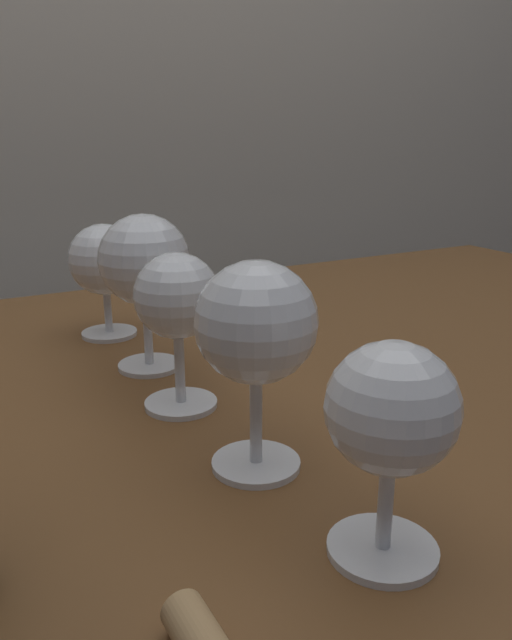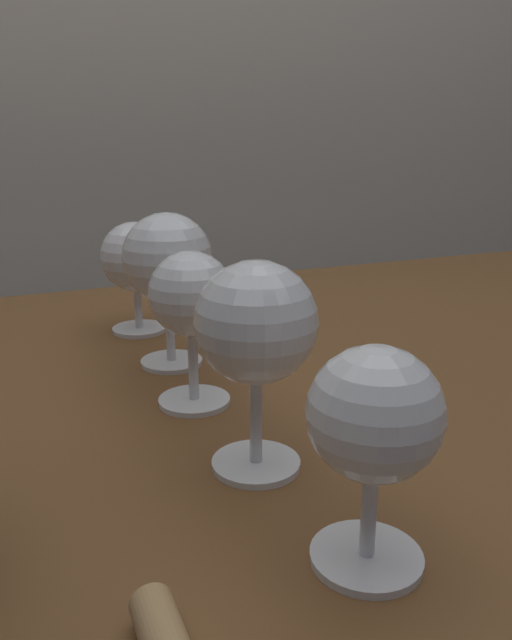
{
  "view_description": "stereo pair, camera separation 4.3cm",
  "coord_description": "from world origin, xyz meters",
  "px_view_note": "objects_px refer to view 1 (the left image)",
  "views": [
    {
      "loc": [
        -0.3,
        -0.54,
        0.95
      ],
      "look_at": [
        -0.1,
        -0.18,
        0.83
      ],
      "focal_mm": 35.33,
      "sensor_mm": 36.0,
      "label": 1
    },
    {
      "loc": [
        -0.26,
        -0.56,
        0.95
      ],
      "look_at": [
        -0.1,
        -0.18,
        0.83
      ],
      "focal_mm": 35.33,
      "sensor_mm": 36.0,
      "label": 2
    }
  ],
  "objects_px": {
    "wine_glass_empty": "(391,416)",
    "cork": "(198,637)",
    "wine_glass_port": "(144,263)",
    "wine_glass_pinot": "(177,302)",
    "wine_glass_merlot": "(105,263)",
    "wine_glass_chardonnay": "(256,328)"
  },
  "relations": [
    {
      "from": "wine_glass_chardonnay",
      "to": "wine_glass_merlot",
      "type": "relative_size",
      "value": 1.15
    },
    {
      "from": "wine_glass_chardonnay",
      "to": "wine_glass_pinot",
      "type": "bearing_deg",
      "value": 94.03
    },
    {
      "from": "wine_glass_chardonnay",
      "to": "wine_glass_port",
      "type": "xyz_separation_m",
      "value": [
        -0.0,
        0.23,
        0.0
      ]
    },
    {
      "from": "wine_glass_merlot",
      "to": "cork",
      "type": "bearing_deg",
      "value": -101.25
    },
    {
      "from": "wine_glass_merlot",
      "to": "cork",
      "type": "relative_size",
      "value": 3.19
    },
    {
      "from": "wine_glass_chardonnay",
      "to": "wine_glass_port",
      "type": "relative_size",
      "value": 0.97
    },
    {
      "from": "wine_glass_empty",
      "to": "wine_glass_pinot",
      "type": "distance_m",
      "value": 0.25
    },
    {
      "from": "wine_glass_port",
      "to": "wine_glass_pinot",
      "type": "bearing_deg",
      "value": -93.92
    },
    {
      "from": "wine_glass_pinot",
      "to": "wine_glass_merlot",
      "type": "relative_size",
      "value": 1.04
    },
    {
      "from": "wine_glass_empty",
      "to": "wine_glass_port",
      "type": "relative_size",
      "value": 0.81
    },
    {
      "from": "wine_glass_merlot",
      "to": "wine_glass_empty",
      "type": "bearing_deg",
      "value": -86.84
    },
    {
      "from": "wine_glass_empty",
      "to": "cork",
      "type": "xyz_separation_m",
      "value": [
        -0.12,
        -0.02,
        -0.08
      ]
    },
    {
      "from": "wine_glass_empty",
      "to": "wine_glass_chardonnay",
      "type": "bearing_deg",
      "value": 98.47
    },
    {
      "from": "wine_glass_pinot",
      "to": "wine_glass_port",
      "type": "height_order",
      "value": "wine_glass_port"
    },
    {
      "from": "wine_glass_empty",
      "to": "cork",
      "type": "distance_m",
      "value": 0.15
    },
    {
      "from": "wine_glass_chardonnay",
      "to": "cork",
      "type": "height_order",
      "value": "wine_glass_chardonnay"
    },
    {
      "from": "wine_glass_empty",
      "to": "wine_glass_merlot",
      "type": "distance_m",
      "value": 0.48
    },
    {
      "from": "wine_glass_empty",
      "to": "wine_glass_pinot",
      "type": "bearing_deg",
      "value": 96.23
    },
    {
      "from": "wine_glass_chardonnay",
      "to": "cork",
      "type": "bearing_deg",
      "value": -127.27
    },
    {
      "from": "wine_glass_port",
      "to": "wine_glass_chardonnay",
      "type": "bearing_deg",
      "value": -89.59
    },
    {
      "from": "wine_glass_pinot",
      "to": "wine_glass_port",
      "type": "relative_size",
      "value": 0.87
    },
    {
      "from": "wine_glass_empty",
      "to": "wine_glass_pinot",
      "type": "height_order",
      "value": "wine_glass_pinot"
    }
  ]
}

